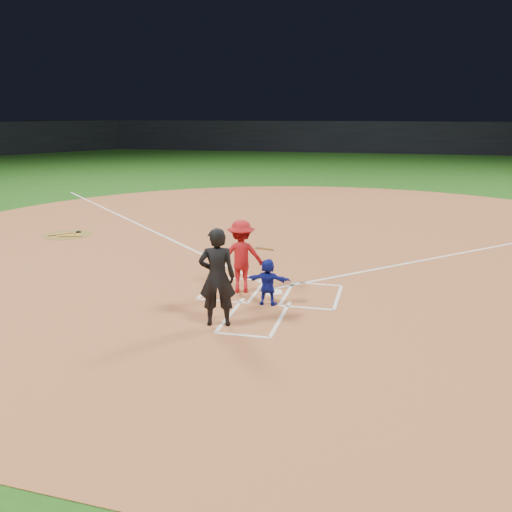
% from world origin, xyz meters
% --- Properties ---
extents(ground, '(120.00, 120.00, 0.00)m').
position_xyz_m(ground, '(0.00, 0.00, 0.00)').
color(ground, '#184912').
rests_on(ground, ground).
extents(home_plate_dirt, '(28.00, 28.00, 0.01)m').
position_xyz_m(home_plate_dirt, '(0.00, 6.00, 0.01)').
color(home_plate_dirt, '#9A5732').
rests_on(home_plate_dirt, ground).
extents(stadium_wall_far, '(80.00, 1.20, 3.20)m').
position_xyz_m(stadium_wall_far, '(0.00, 48.00, 1.60)').
color(stadium_wall_far, black).
rests_on(stadium_wall_far, ground).
extents(home_plate, '(0.60, 0.60, 0.02)m').
position_xyz_m(home_plate, '(0.00, 0.00, 0.02)').
color(home_plate, white).
rests_on(home_plate, home_plate_dirt).
extents(on_deck_circle, '(1.70, 1.70, 0.01)m').
position_xyz_m(on_deck_circle, '(-8.38, 4.71, 0.02)').
color(on_deck_circle, brown).
rests_on(on_deck_circle, home_plate_dirt).
extents(on_deck_logo, '(0.80, 0.80, 0.00)m').
position_xyz_m(on_deck_logo, '(-8.38, 4.71, 0.02)').
color(on_deck_logo, gold).
rests_on(on_deck_logo, on_deck_circle).
extents(on_deck_bat_a, '(0.47, 0.76, 0.06)m').
position_xyz_m(on_deck_bat_a, '(-8.23, 4.96, 0.05)').
color(on_deck_bat_a, olive).
rests_on(on_deck_bat_a, on_deck_circle).
extents(on_deck_bat_b, '(0.66, 0.62, 0.06)m').
position_xyz_m(on_deck_bat_b, '(-8.58, 4.61, 0.05)').
color(on_deck_bat_b, olive).
rests_on(on_deck_bat_b, on_deck_circle).
extents(on_deck_bat_c, '(0.83, 0.29, 0.06)m').
position_xyz_m(on_deck_bat_c, '(-8.08, 4.41, 0.05)').
color(on_deck_bat_c, '#A87B3D').
rests_on(on_deck_bat_c, on_deck_circle).
extents(bat_weight_donut, '(0.19, 0.19, 0.05)m').
position_xyz_m(bat_weight_donut, '(-8.18, 5.11, 0.05)').
color(bat_weight_donut, black).
rests_on(bat_weight_donut, on_deck_circle).
extents(catcher, '(0.99, 0.32, 1.07)m').
position_xyz_m(catcher, '(0.09, -0.89, 0.55)').
color(catcher, '#121B93').
rests_on(catcher, home_plate_dirt).
extents(umpire, '(0.84, 0.66, 2.04)m').
position_xyz_m(umpire, '(-0.63, -2.36, 1.03)').
color(umpire, black).
rests_on(umpire, home_plate_dirt).
extents(chalk_markings, '(28.35, 17.32, 0.01)m').
position_xyz_m(chalk_markings, '(0.00, 5.29, 0.01)').
color(chalk_markings, white).
rests_on(chalk_markings, home_plate_dirt).
extents(batter_at_plate, '(1.39, 1.03, 1.75)m').
position_xyz_m(batter_at_plate, '(-0.73, -0.10, 0.89)').
color(batter_at_plate, '#A51216').
rests_on(batter_at_plate, home_plate_dirt).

